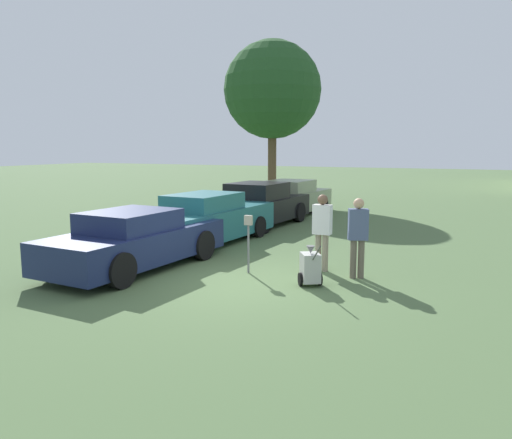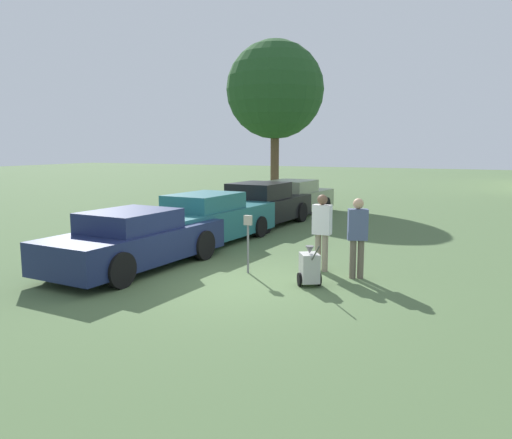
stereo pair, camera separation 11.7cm
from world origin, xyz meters
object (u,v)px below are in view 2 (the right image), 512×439
Objects in this scene: parked_car_navy at (135,240)px; parked_car_black at (261,206)px; parked_car_teal at (208,220)px; parked_car_sage at (293,199)px; person_supervisor at (357,233)px; equipment_cart at (309,268)px; parking_meter at (248,233)px; person_worker at (322,228)px.

parked_car_black is (-0.00, 7.19, 0.06)m from parked_car_navy.
parked_car_black is (-0.00, 3.81, 0.02)m from parked_car_teal.
person_supervisor reaches higher than parked_car_sage.
parked_car_sage is at bearing 80.17° from equipment_cart.
parked_car_sage is 2.80× the size of person_supervisor.
parking_meter is at bearing -8.68° from person_supervisor.
person_worker reaches higher than equipment_cart.
parked_car_teal is at bearing -86.14° from parked_car_sage.
parked_car_sage reaches higher than equipment_cart.
parked_car_navy is 0.91× the size of parked_car_teal.
parked_car_sage is (-0.00, 10.48, 0.01)m from parked_car_navy.
person_worker is 1.01× the size of person_supervisor.
parking_meter is 0.75× the size of person_supervisor.
parked_car_black is 3.68× the size of parking_meter.
parked_car_teal is 3.05× the size of person_supervisor.
parked_car_teal is at bearing -22.05° from person_worker.
person_worker reaches higher than parking_meter.
person_worker is at bearing -40.90° from person_supervisor.
parked_car_navy is 4.27m from equipment_cart.
person_worker is 0.95m from person_supervisor.
person_supervisor reaches higher than parked_car_teal.
person_supervisor is (4.99, -2.09, 0.30)m from parked_car_teal.
parked_car_teal is 3.75m from parking_meter.
parking_meter is at bearing -41.58° from parked_car_teal.
parked_car_navy is at bearing -164.81° from parking_meter.
equipment_cart is at bearing -14.60° from parking_meter.
parked_car_teal reaches higher than parking_meter.
parking_meter is 1.71m from person_worker.
parked_car_sage is at bearing 93.86° from parked_car_black.
parked_car_teal is at bearing -45.14° from person_supervisor.
person_supervisor is at bearing -57.63° from parked_car_sage.
parked_car_black is 6.94m from person_worker.
equipment_cart is (4.25, -6.90, -0.34)m from parked_car_black.
parked_car_sage is 9.79m from person_worker.
parked_car_teal is 1.10× the size of parked_car_black.
parked_car_teal is 3.02× the size of person_worker.
parked_car_teal is 3.81m from parked_car_black.
parked_car_black is at bearing -52.31° from person_worker.
parked_car_black is at bearing -72.22° from person_supervisor.
person_supervisor is (4.99, -5.90, 0.28)m from parked_car_black.
person_supervisor is 1.40m from equipment_cart.
parked_car_black reaches higher than equipment_cart.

